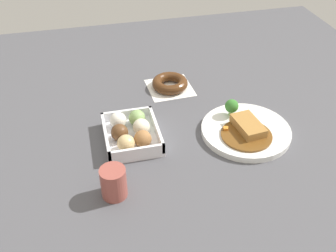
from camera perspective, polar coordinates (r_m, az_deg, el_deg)
The scene contains 5 objects.
ground_plane at distance 1.16m, azimuth 3.61°, elevation 0.12°, with size 1.60×1.60×0.00m, color #4C4C51.
curry_plate at distance 1.14m, azimuth 11.21°, elevation -0.48°, with size 0.26×0.26×0.07m.
donut_box at distance 1.09m, azimuth -5.38°, elevation -0.94°, with size 0.18×0.15×0.06m.
chocolate_ring_donut at distance 1.32m, azimuth 0.27°, elevation 6.21°, with size 0.15×0.15×0.03m.
coffee_mug at distance 0.94m, azimuth -7.92°, elevation -8.15°, with size 0.06×0.06×0.08m, color #9E4C42.
Camera 1 is at (0.88, -0.29, 0.70)m, focal length 41.87 mm.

